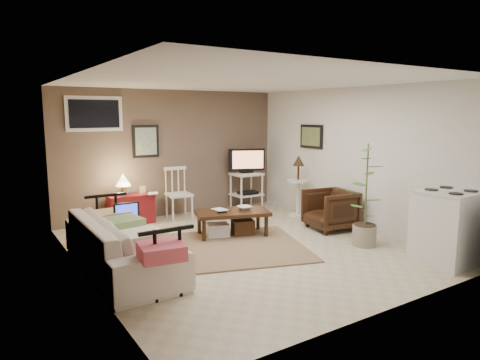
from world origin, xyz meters
TOP-DOWN VIEW (x-y plane):
  - floor at (0.00, 0.00)m, footprint 5.00×5.00m
  - art_back at (-0.55, 2.48)m, footprint 0.50×0.03m
  - art_right at (2.23, 1.05)m, footprint 0.03×0.60m
  - window at (-1.45, 2.48)m, footprint 0.96×0.03m
  - rug at (-0.30, 0.09)m, footprint 2.78×2.49m
  - coffee_table at (0.15, 0.58)m, footprint 1.28×0.92m
  - sofa at (-1.80, 0.06)m, footprint 0.68×2.32m
  - sofa_pillows at (-1.74, -0.21)m, footprint 0.44×2.20m
  - sofa_end_rails at (-1.67, 0.06)m, footprint 0.62×2.31m
  - laptop at (-1.58, 0.46)m, footprint 0.36×0.26m
  - red_console at (-0.97, 2.23)m, footprint 0.79×0.35m
  - spindle_chair at (-0.07, 2.14)m, footprint 0.47×0.47m
  - tv_stand at (1.47, 2.14)m, footprint 0.71×0.48m
  - side_table at (1.94, 1.08)m, footprint 0.44×0.44m
  - armchair at (1.78, 0.04)m, footprint 0.79×0.83m
  - potted_plant at (1.56, -0.90)m, footprint 0.39×0.39m
  - stove at (1.88, -2.01)m, footprint 0.75×0.70m
  - bowl at (0.38, 0.57)m, footprint 0.23×0.08m
  - book_table at (-0.08, 0.72)m, footprint 0.18×0.03m
  - book_console at (-0.68, 2.10)m, footprint 0.17×0.08m

SIDE VIEW (x-z plane):
  - floor at x=0.00m, z-range 0.00..0.00m
  - rug at x=-0.30m, z-range 0.00..0.02m
  - coffee_table at x=0.15m, z-range 0.02..0.46m
  - red_console at x=-0.97m, z-range -0.14..0.78m
  - armchair at x=1.78m, z-range 0.00..0.75m
  - sofa_end_rails at x=-1.67m, z-range 0.00..0.78m
  - spindle_chair at x=-0.07m, z-range -0.03..0.93m
  - sofa at x=-1.80m, z-range 0.00..0.91m
  - stove at x=1.88m, z-range 0.00..0.98m
  - bowl at x=0.38m, z-range 0.41..0.64m
  - book_table at x=-0.08m, z-range 0.41..0.66m
  - sofa_pillows at x=-1.74m, z-range 0.48..0.63m
  - laptop at x=-1.58m, z-range 0.46..0.71m
  - book_console at x=-0.68m, z-range 0.53..0.76m
  - tv_stand at x=1.47m, z-range 0.04..1.28m
  - side_table at x=1.94m, z-range 0.14..1.31m
  - potted_plant at x=1.56m, z-range 0.05..1.60m
  - art_back at x=-0.55m, z-range 1.15..1.75m
  - art_right at x=2.23m, z-range 1.29..1.75m
  - window at x=-1.45m, z-range 1.65..2.25m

